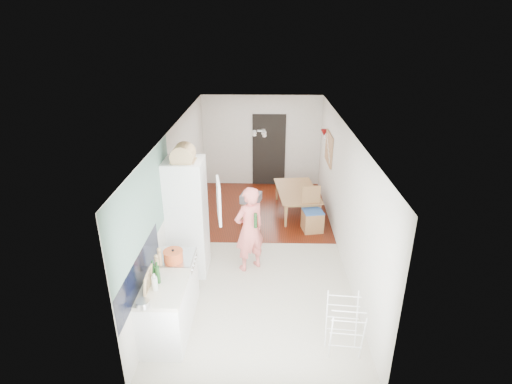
{
  "coord_description": "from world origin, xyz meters",
  "views": [
    {
      "loc": [
        0.09,
        -7.04,
        4.27
      ],
      "look_at": [
        -0.08,
        0.2,
        1.16
      ],
      "focal_mm": 28.0,
      "sensor_mm": 36.0,
      "label": 1
    }
  ],
  "objects_px": {
    "drying_rack": "(344,328)",
    "dining_chair": "(313,211)",
    "stool": "(250,210)",
    "person": "(249,222)",
    "dining_table": "(298,203)"
  },
  "relations": [
    {
      "from": "person",
      "to": "dining_table",
      "type": "bearing_deg",
      "value": -147.78
    },
    {
      "from": "dining_table",
      "to": "drying_rack",
      "type": "height_order",
      "value": "drying_rack"
    },
    {
      "from": "dining_table",
      "to": "drying_rack",
      "type": "bearing_deg",
      "value": 177.73
    },
    {
      "from": "dining_chair",
      "to": "drying_rack",
      "type": "distance_m",
      "value": 3.54
    },
    {
      "from": "stool",
      "to": "drying_rack",
      "type": "bearing_deg",
      "value": -70.7
    },
    {
      "from": "drying_rack",
      "to": "dining_chair",
      "type": "bearing_deg",
      "value": 96.1
    },
    {
      "from": "person",
      "to": "stool",
      "type": "relative_size",
      "value": 4.35
    },
    {
      "from": "stool",
      "to": "drying_rack",
      "type": "height_order",
      "value": "drying_rack"
    },
    {
      "from": "dining_table",
      "to": "drying_rack",
      "type": "relative_size",
      "value": 1.62
    },
    {
      "from": "dining_table",
      "to": "dining_chair",
      "type": "bearing_deg",
      "value": -170.88
    },
    {
      "from": "dining_chair",
      "to": "drying_rack",
      "type": "bearing_deg",
      "value": -99.26
    },
    {
      "from": "dining_chair",
      "to": "drying_rack",
      "type": "xyz_separation_m",
      "value": [
        0.05,
        -3.53,
        -0.06
      ]
    },
    {
      "from": "dining_table",
      "to": "dining_chair",
      "type": "relative_size",
      "value": 1.42
    },
    {
      "from": "dining_table",
      "to": "drying_rack",
      "type": "distance_m",
      "value": 4.47
    },
    {
      "from": "person",
      "to": "dining_table",
      "type": "xyz_separation_m",
      "value": [
        1.07,
        2.39,
        -0.72
      ]
    }
  ]
}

